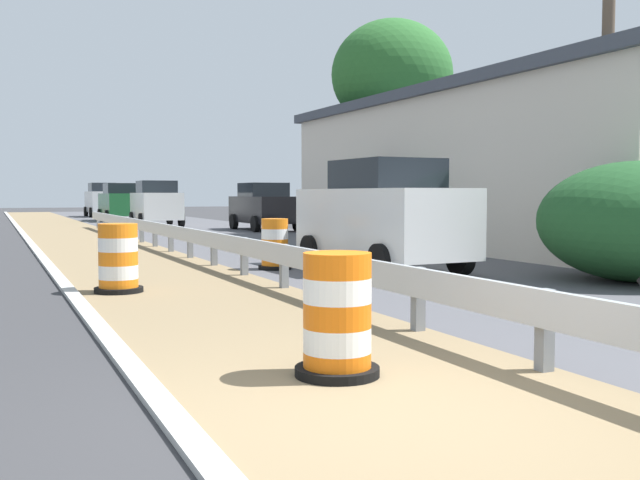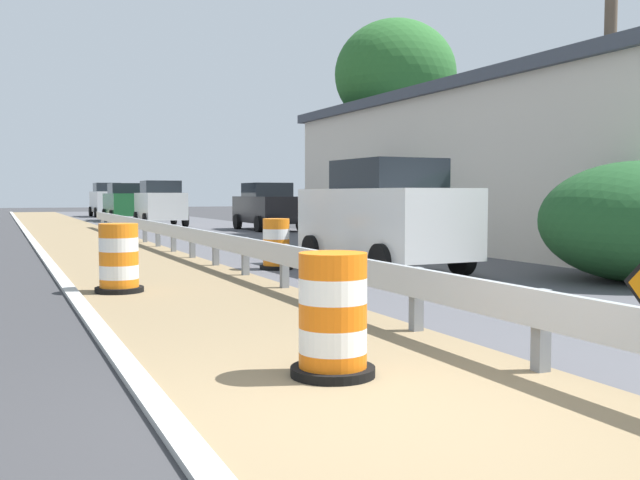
% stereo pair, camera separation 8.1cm
% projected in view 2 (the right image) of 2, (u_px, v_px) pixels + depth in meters
% --- Properties ---
extents(ground_plane, '(160.00, 160.00, 0.00)m').
position_uv_depth(ground_plane, '(377.00, 419.00, 4.86)').
color(ground_plane, '#333335').
extents(median_dirt_strip, '(3.26, 120.00, 0.01)m').
position_uv_depth(median_dirt_strip, '(431.00, 411.00, 5.04)').
color(median_dirt_strip, '#7F6B4C').
rests_on(median_dirt_strip, ground).
extents(curb_near_edge, '(0.20, 120.00, 0.11)m').
position_uv_depth(curb_near_edge, '(184.00, 446.00, 4.34)').
color(curb_near_edge, '#ADADA8').
rests_on(curb_near_edge, ground).
extents(guardrail_median, '(0.18, 56.08, 0.71)m').
position_uv_depth(guardrail_median, '(465.00, 296.00, 7.02)').
color(guardrail_median, '#ADB2B7').
rests_on(guardrail_median, ground).
extents(traffic_barrel_nearest, '(0.70, 0.70, 1.02)m').
position_uv_depth(traffic_barrel_nearest, '(333.00, 321.00, 5.98)').
color(traffic_barrel_nearest, orange).
rests_on(traffic_barrel_nearest, ground).
extents(traffic_barrel_close, '(0.73, 0.73, 1.05)m').
position_uv_depth(traffic_barrel_close, '(119.00, 261.00, 11.10)').
color(traffic_barrel_close, orange).
rests_on(traffic_barrel_close, ground).
extents(traffic_barrel_mid, '(0.66, 0.66, 1.01)m').
position_uv_depth(traffic_barrel_mid, '(276.00, 247.00, 14.49)').
color(traffic_barrel_mid, orange).
rests_on(traffic_barrel_mid, ground).
extents(car_lead_near_lane, '(2.05, 4.34, 2.16)m').
position_uv_depth(car_lead_near_lane, '(383.00, 216.00, 14.24)').
color(car_lead_near_lane, silver).
rests_on(car_lead_near_lane, ground).
extents(car_trailing_near_lane, '(2.05, 4.15, 1.95)m').
position_uv_depth(car_trailing_near_lane, '(268.00, 206.00, 30.18)').
color(car_trailing_near_lane, black).
rests_on(car_trailing_near_lane, ground).
extents(car_lead_far_lane, '(1.96, 4.04, 2.21)m').
position_uv_depth(car_lead_far_lane, '(107.00, 200.00, 47.89)').
color(car_lead_far_lane, silver).
rests_on(car_lead_far_lane, ground).
extents(car_mid_far_lane, '(2.06, 4.07, 1.95)m').
position_uv_depth(car_mid_far_lane, '(377.00, 212.00, 20.96)').
color(car_mid_far_lane, '#195128').
rests_on(car_mid_far_lane, ground).
extents(car_trailing_far_lane, '(2.09, 4.13, 2.10)m').
position_uv_depth(car_trailing_far_lane, '(160.00, 203.00, 34.10)').
color(car_trailing_far_lane, silver).
rests_on(car_trailing_far_lane, ground).
extents(car_distant_a, '(1.99, 4.73, 1.97)m').
position_uv_depth(car_distant_a, '(143.00, 201.00, 55.11)').
color(car_distant_a, silver).
rests_on(car_distant_a, ground).
extents(car_distant_b, '(2.10, 4.78, 2.08)m').
position_uv_depth(car_distant_b, '(125.00, 202.00, 40.43)').
color(car_distant_b, '#195128').
rests_on(car_distant_b, ground).
extents(roadside_shop_near, '(8.83, 16.21, 4.44)m').
position_uv_depth(roadside_shop_near, '(536.00, 169.00, 21.86)').
color(roadside_shop_near, beige).
rests_on(roadside_shop_near, ground).
extents(utility_pole_near, '(0.24, 1.80, 7.52)m').
position_uv_depth(utility_pole_near, '(610.00, 70.00, 14.23)').
color(utility_pole_near, brown).
rests_on(utility_pole_near, ground).
extents(bush_roadside, '(3.33, 3.33, 2.06)m').
position_uv_depth(bush_roadside, '(639.00, 221.00, 12.38)').
color(bush_roadside, '#1E4C23').
rests_on(bush_roadside, ground).
extents(tree_roadside, '(4.35, 4.35, 7.73)m').
position_uv_depth(tree_roadside, '(395.00, 75.00, 26.16)').
color(tree_roadside, brown).
rests_on(tree_roadside, ground).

